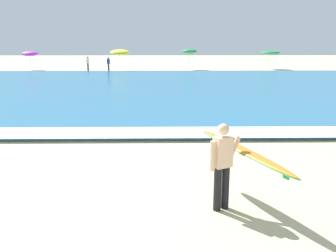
{
  "coord_description": "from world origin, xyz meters",
  "views": [
    {
      "loc": [
        2.34,
        -7.49,
        3.22
      ],
      "look_at": [
        2.49,
        1.51,
        1.1
      ],
      "focal_mm": 38.37,
      "sensor_mm": 36.0,
      "label": 1
    }
  ],
  "objects_px": {
    "beach_umbrella_1": "(120,52)",
    "beachgoer_near_row_left": "(88,63)",
    "beach_umbrella_0": "(30,54)",
    "beach_umbrella_2": "(190,52)",
    "surfer_with_board": "(233,157)",
    "beach_umbrella_3": "(270,53)",
    "beachgoer_near_row_mid": "(108,64)"
  },
  "relations": [
    {
      "from": "surfer_with_board",
      "to": "beach_umbrella_1",
      "type": "bearing_deg",
      "value": 100.04
    },
    {
      "from": "beachgoer_near_row_mid",
      "to": "beach_umbrella_3",
      "type": "bearing_deg",
      "value": 10.0
    },
    {
      "from": "beach_umbrella_1",
      "to": "beach_umbrella_3",
      "type": "distance_m",
      "value": 17.82
    },
    {
      "from": "beach_umbrella_2",
      "to": "beachgoer_near_row_left",
      "type": "height_order",
      "value": "beach_umbrella_2"
    },
    {
      "from": "beach_umbrella_0",
      "to": "beach_umbrella_2",
      "type": "bearing_deg",
      "value": 1.25
    },
    {
      "from": "beach_umbrella_2",
      "to": "beachgoer_near_row_left",
      "type": "relative_size",
      "value": 1.54
    },
    {
      "from": "surfer_with_board",
      "to": "beachgoer_near_row_left",
      "type": "relative_size",
      "value": 1.77
    },
    {
      "from": "beach_umbrella_3",
      "to": "beachgoer_near_row_mid",
      "type": "xyz_separation_m",
      "value": [
        -18.84,
        -3.32,
        -1.08
      ]
    },
    {
      "from": "beach_umbrella_0",
      "to": "beachgoer_near_row_mid",
      "type": "relative_size",
      "value": 1.37
    },
    {
      "from": "beach_umbrella_0",
      "to": "beach_umbrella_3",
      "type": "relative_size",
      "value": 0.95
    },
    {
      "from": "surfer_with_board",
      "to": "beachgoer_near_row_mid",
      "type": "relative_size",
      "value": 1.77
    },
    {
      "from": "surfer_with_board",
      "to": "beach_umbrella_2",
      "type": "relative_size",
      "value": 1.15
    },
    {
      "from": "beachgoer_near_row_mid",
      "to": "surfer_with_board",
      "type": "bearing_deg",
      "value": -77.73
    },
    {
      "from": "beach_umbrella_1",
      "to": "beach_umbrella_3",
      "type": "height_order",
      "value": "beach_umbrella_1"
    },
    {
      "from": "beach_umbrella_3",
      "to": "beachgoer_near_row_mid",
      "type": "height_order",
      "value": "beach_umbrella_3"
    },
    {
      "from": "beachgoer_near_row_mid",
      "to": "beachgoer_near_row_left",
      "type": "bearing_deg",
      "value": 152.77
    },
    {
      "from": "beach_umbrella_0",
      "to": "beachgoer_near_row_left",
      "type": "bearing_deg",
      "value": -8.74
    },
    {
      "from": "beach_umbrella_3",
      "to": "beachgoer_near_row_mid",
      "type": "distance_m",
      "value": 19.16
    },
    {
      "from": "beach_umbrella_1",
      "to": "beachgoer_near_row_left",
      "type": "relative_size",
      "value": 1.55
    },
    {
      "from": "surfer_with_board",
      "to": "beachgoer_near_row_mid",
      "type": "bearing_deg",
      "value": 102.27
    },
    {
      "from": "beach_umbrella_0",
      "to": "beach_umbrella_2",
      "type": "xyz_separation_m",
      "value": [
        18.5,
        0.4,
        0.23
      ]
    },
    {
      "from": "beach_umbrella_3",
      "to": "beachgoer_near_row_left",
      "type": "distance_m",
      "value": 21.49
    },
    {
      "from": "beach_umbrella_0",
      "to": "beachgoer_near_row_mid",
      "type": "height_order",
      "value": "beach_umbrella_0"
    },
    {
      "from": "beach_umbrella_3",
      "to": "beachgoer_near_row_left",
      "type": "bearing_deg",
      "value": -174.59
    },
    {
      "from": "beach_umbrella_0",
      "to": "beachgoer_near_row_mid",
      "type": "distance_m",
      "value": 9.7
    },
    {
      "from": "beach_umbrella_1",
      "to": "beachgoer_near_row_mid",
      "type": "xyz_separation_m",
      "value": [
        -1.17,
        -1.02,
        -1.22
      ]
    },
    {
      "from": "beach_umbrella_1",
      "to": "beach_umbrella_2",
      "type": "height_order",
      "value": "beach_umbrella_1"
    },
    {
      "from": "beach_umbrella_3",
      "to": "beachgoer_near_row_mid",
      "type": "bearing_deg",
      "value": -170.0
    },
    {
      "from": "surfer_with_board",
      "to": "beach_umbrella_3",
      "type": "bearing_deg",
      "value": 72.56
    },
    {
      "from": "beach_umbrella_0",
      "to": "beachgoer_near_row_left",
      "type": "xyz_separation_m",
      "value": [
        6.84,
        -1.05,
        -1.01
      ]
    },
    {
      "from": "beach_umbrella_1",
      "to": "beachgoer_near_row_left",
      "type": "height_order",
      "value": "beach_umbrella_1"
    },
    {
      "from": "beach_umbrella_2",
      "to": "beachgoer_near_row_mid",
      "type": "height_order",
      "value": "beach_umbrella_2"
    }
  ]
}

